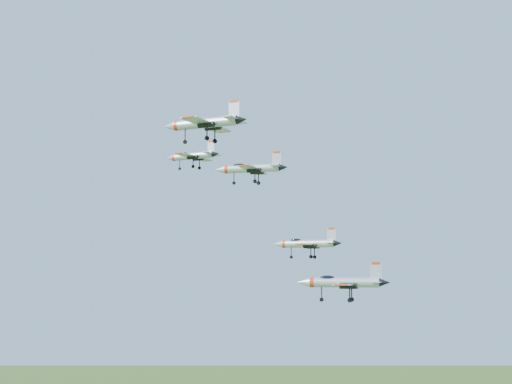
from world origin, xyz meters
The scene contains 5 objects.
jet_lead centered at (-24.37, 14.76, 152.15)m, with size 12.69×10.47×3.39m.
jet_left_high centered at (-0.64, -1.39, 145.78)m, with size 12.04×10.24×3.27m.
jet_right_high centered at (5.15, -22.31, 148.74)m, with size 12.46×10.39×3.33m.
jet_left_low centered at (6.73, 3.77, 133.77)m, with size 11.50×9.65×3.08m.
jet_right_low centered at (19.93, -11.72, 127.91)m, with size 12.03×10.25×3.28m.
Camera 1 is at (59.16, -97.26, 129.08)m, focal length 50.00 mm.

